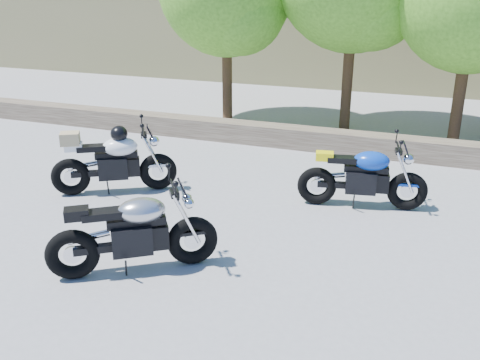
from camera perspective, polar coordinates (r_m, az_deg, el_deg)
name	(u,v)px	position (r m, az deg, el deg)	size (l,w,h in m)	color
ground	(206,244)	(8.42, -3.68, -6.88)	(90.00, 90.00, 0.00)	gray
stone_wall	(297,137)	(13.19, 6.05, 4.54)	(22.00, 0.55, 0.50)	#4B3E32
silver_bike	(134,233)	(7.58, -11.21, -5.59)	(2.06, 1.52, 1.20)	black
white_bike	(113,160)	(10.46, -13.38, 2.05)	(2.13, 1.39, 1.32)	black
blue_bike	(363,178)	(9.78, 13.01, 0.25)	(2.30, 0.77, 1.16)	black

